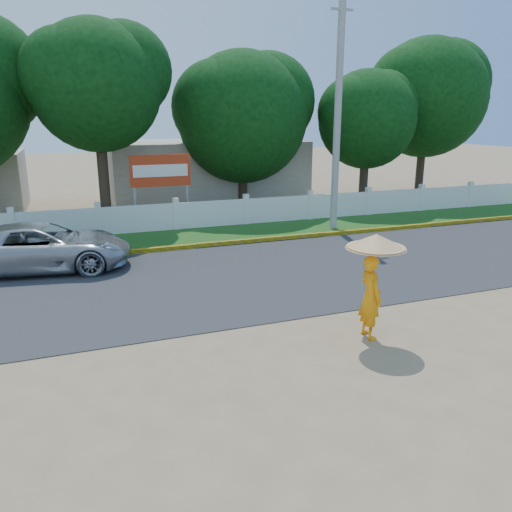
{
  "coord_description": "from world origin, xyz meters",
  "views": [
    {
      "loc": [
        -3.94,
        -8.49,
        4.43
      ],
      "look_at": [
        0.0,
        2.0,
        1.3
      ],
      "focal_mm": 35.0,
      "sensor_mm": 36.0,
      "label": 1
    }
  ],
  "objects": [
    {
      "name": "vehicle",
      "position": [
        -4.86,
        7.15,
        0.71
      ],
      "size": [
        5.37,
        3.04,
        1.41
      ],
      "primitive_type": "imported",
      "rotation": [
        0.0,
        0.0,
        1.43
      ],
      "color": "#ACAFB4",
      "rests_on": "ground"
    },
    {
      "name": "ground",
      "position": [
        0.0,
        0.0,
        0.0
      ],
      "size": [
        120.0,
        120.0,
        0.0
      ],
      "primitive_type": "plane",
      "color": "#9E8460",
      "rests_on": "ground"
    },
    {
      "name": "grass_verge",
      "position": [
        0.0,
        9.75,
        0.01
      ],
      "size": [
        60.0,
        3.5,
        0.03
      ],
      "primitive_type": "cube",
      "color": "#2D601E",
      "rests_on": "ground"
    },
    {
      "name": "tree_row",
      "position": [
        1.92,
        14.37,
        4.91
      ],
      "size": [
        33.83,
        7.32,
        8.59
      ],
      "color": "#473828",
      "rests_on": "ground"
    },
    {
      "name": "road",
      "position": [
        0.0,
        4.5,
        0.01
      ],
      "size": [
        60.0,
        7.0,
        0.02
      ],
      "primitive_type": "cube",
      "color": "#38383A",
      "rests_on": "ground"
    },
    {
      "name": "monk_with_parasol",
      "position": [
        1.65,
        -0.33,
        1.43
      ],
      "size": [
        1.21,
        1.21,
        2.2
      ],
      "color": "orange",
      "rests_on": "ground"
    },
    {
      "name": "fence",
      "position": [
        0.0,
        11.2,
        0.55
      ],
      "size": [
        40.0,
        0.1,
        1.1
      ],
      "primitive_type": "cube",
      "color": "silver",
      "rests_on": "ground"
    },
    {
      "name": "billboard",
      "position": [
        -0.35,
        12.3,
        2.14
      ],
      "size": [
        2.5,
        0.13,
        2.95
      ],
      "color": "gray",
      "rests_on": "ground"
    },
    {
      "name": "utility_pole",
      "position": [
        6.09,
        9.19,
        4.52
      ],
      "size": [
        0.28,
        0.28,
        9.05
      ],
      "primitive_type": "cylinder",
      "color": "#959592",
      "rests_on": "ground"
    },
    {
      "name": "building_near",
      "position": [
        3.0,
        18.0,
        1.6
      ],
      "size": [
        10.0,
        6.0,
        3.2
      ],
      "primitive_type": "cube",
      "color": "#B7AD99",
      "rests_on": "ground"
    },
    {
      "name": "curb",
      "position": [
        0.0,
        8.05,
        0.08
      ],
      "size": [
        40.0,
        0.18,
        0.16
      ],
      "primitive_type": "cube",
      "color": "yellow",
      "rests_on": "ground"
    }
  ]
}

